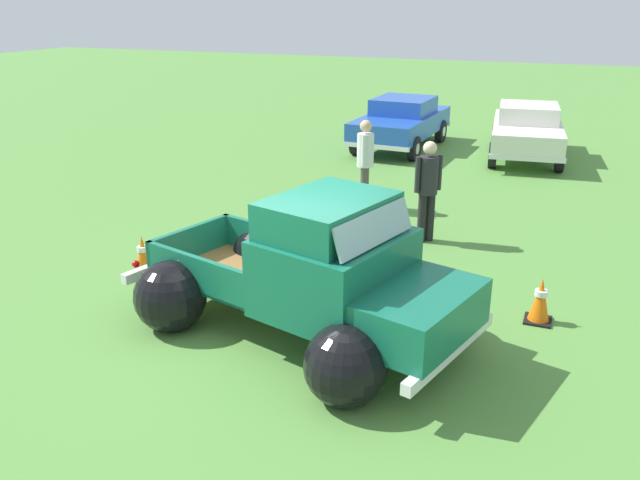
{
  "coord_description": "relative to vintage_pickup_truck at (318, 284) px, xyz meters",
  "views": [
    {
      "loc": [
        3.19,
        -6.99,
        4.12
      ],
      "look_at": [
        0.0,
        0.9,
        0.95
      ],
      "focal_mm": 36.64,
      "sensor_mm": 36.0,
      "label": 1
    }
  ],
  "objects": [
    {
      "name": "vintage_pickup_truck",
      "position": [
        0.0,
        0.0,
        0.0
      ],
      "size": [
        4.96,
        3.65,
        1.96
      ],
      "rotation": [
        0.0,
        0.0,
        -0.27
      ],
      "color": "black",
      "rests_on": "ground"
    },
    {
      "name": "lane_cone_0",
      "position": [
        -3.35,
        0.91,
        -0.45
      ],
      "size": [
        0.36,
        0.36,
        0.63
      ],
      "color": "black",
      "rests_on": "ground"
    },
    {
      "name": "lane_cone_1",
      "position": [
        2.59,
        1.55,
        -0.45
      ],
      "size": [
        0.36,
        0.36,
        0.63
      ],
      "color": "black",
      "rests_on": "ground"
    },
    {
      "name": "show_car_1",
      "position": [
        1.42,
        11.43,
        0.02
      ],
      "size": [
        2.26,
        4.31,
        1.43
      ],
      "rotation": [
        0.0,
        0.0,
        -1.46
      ],
      "color": "black",
      "rests_on": "ground"
    },
    {
      "name": "spectator_1",
      "position": [
        0.43,
        4.04,
        0.29
      ],
      "size": [
        0.48,
        0.48,
        1.82
      ],
      "rotation": [
        0.0,
        0.0,
        2.34
      ],
      "color": "black",
      "rests_on": "ground"
    },
    {
      "name": "spectator_0",
      "position": [
        -1.2,
        5.47,
        0.3
      ],
      "size": [
        0.39,
        0.54,
        1.84
      ],
      "rotation": [
        0.0,
        0.0,
        0.18
      ],
      "color": "#4C4742",
      "rests_on": "ground"
    },
    {
      "name": "show_car_0",
      "position": [
        -2.05,
        11.39,
        0.02
      ],
      "size": [
        2.06,
        4.27,
        1.43
      ],
      "rotation": [
        0.0,
        0.0,
        -1.63
      ],
      "color": "black",
      "rests_on": "ground"
    },
    {
      "name": "ground_plane",
      "position": [
        -0.37,
        0.1,
        -0.76
      ],
      "size": [
        80.0,
        80.0,
        0.0
      ],
      "primitive_type": "plane",
      "color": "#548C3D"
    }
  ]
}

